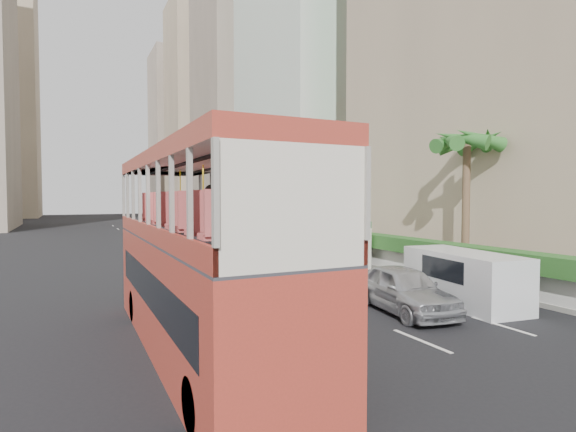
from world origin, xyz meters
TOP-DOWN VIEW (x-y plane):
  - ground_plane at (0.00, 0.00)m, footprint 200.00×200.00m
  - double_decker_bus at (-6.00, 0.00)m, footprint 2.50×11.00m
  - car_silver_lane_a at (-1.96, 4.81)m, footprint 2.22×4.47m
  - car_silver_lane_b at (1.24, 0.63)m, footprint 2.50×4.86m
  - van_asset at (1.06, 18.03)m, footprint 2.47×4.50m
  - minibus_near at (1.20, 8.11)m, footprint 3.09×6.55m
  - minibus_far at (3.95, 10.87)m, footprint 3.05×6.17m
  - panel_van_near at (3.96, 0.57)m, footprint 2.52×5.00m
  - panel_van_far at (4.52, 20.27)m, footprint 2.31×5.66m
  - sidewalk at (9.00, 25.00)m, footprint 6.00×120.00m
  - kerb_wall at (6.20, 14.00)m, footprint 0.30×44.00m
  - hedge at (6.20, 14.00)m, footprint 1.10×44.00m
  - palm_tree at (7.80, 4.00)m, footprint 0.36×0.36m
  - shell_station at (10.00, 23.00)m, footprint 6.50×8.00m
  - tower_mid at (18.00, 58.00)m, footprint 16.00×16.00m
  - tower_far_a at (17.00, 82.00)m, footprint 14.00×14.00m
  - tower_far_b at (17.00, 104.00)m, footprint 14.00×14.00m

SIDE VIEW (x-z plane):
  - ground_plane at x=0.00m, z-range 0.00..0.00m
  - car_silver_lane_a at x=-1.96m, z-range -0.70..0.70m
  - car_silver_lane_b at x=1.24m, z-range -0.79..0.79m
  - van_asset at x=1.06m, z-range -0.60..0.60m
  - sidewalk at x=9.00m, z-range 0.00..0.18m
  - kerb_wall at x=6.20m, z-range 0.18..1.18m
  - panel_van_near at x=3.96m, z-range 0.00..1.92m
  - panel_van_far at x=4.52m, z-range 0.00..2.26m
  - minibus_far at x=3.95m, z-range 0.00..2.62m
  - minibus_near at x=1.20m, z-range 0.00..2.79m
  - hedge at x=6.20m, z-range 1.18..1.88m
  - double_decker_bus at x=-6.00m, z-range 0.00..5.06m
  - shell_station at x=10.00m, z-range 0.00..5.50m
  - palm_tree at x=7.80m, z-range 0.18..6.58m
  - tower_far_b at x=17.00m, z-range 0.00..40.00m
  - tower_far_a at x=17.00m, z-range 0.00..44.00m
  - tower_mid at x=18.00m, z-range 0.00..50.00m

